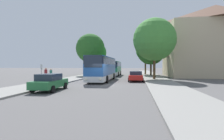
{
  "coord_description": "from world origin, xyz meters",
  "views": [
    {
      "loc": [
        3.91,
        -20.52,
        2.27
      ],
      "look_at": [
        -0.45,
        10.01,
        1.52
      ],
      "focal_mm": 28.0,
      "sensor_mm": 36.0,
      "label": 1
    }
  ],
  "objects": [
    {
      "name": "pedestrian_waiting_far",
      "position": [
        -7.48,
        0.09,
        1.11
      ],
      "size": [
        0.36,
        0.36,
        1.89
      ],
      "rotation": [
        0.0,
        0.0,
        5.0
      ],
      "color": "#23232D",
      "rests_on": "sidewalk_left"
    },
    {
      "name": "bus_middle",
      "position": [
        -1.26,
        19.15,
        1.72
      ],
      "size": [
        2.84,
        10.28,
        3.21
      ],
      "rotation": [
        0.0,
        0.0,
        0.01
      ],
      "color": "silver",
      "rests_on": "ground_plane"
    },
    {
      "name": "building_right_background",
      "position": [
        19.97,
        18.33,
        7.41
      ],
      "size": [
        19.25,
        13.71,
        14.83
      ],
      "color": "#C6B28E",
      "rests_on": "ground_plane"
    },
    {
      "name": "ground_plane",
      "position": [
        0.0,
        0.0,
        0.0
      ],
      "size": [
        300.0,
        300.0,
        0.0
      ],
      "primitive_type": "plane",
      "color": "#565454",
      "rests_on": "ground"
    },
    {
      "name": "parked_car_left_curb",
      "position": [
        -3.94,
        -5.64,
        0.79
      ],
      "size": [
        2.09,
        4.47,
        1.54
      ],
      "rotation": [
        0.0,
        0.0,
        0.03
      ],
      "color": "#236B38",
      "rests_on": "ground_plane"
    },
    {
      "name": "sidewalk_left",
      "position": [
        -7.0,
        0.0,
        0.07
      ],
      "size": [
        4.0,
        120.0,
        0.15
      ],
      "primitive_type": "cube",
      "color": "gray",
      "rests_on": "ground_plane"
    },
    {
      "name": "bus_stop_sign",
      "position": [
        -7.56,
        -0.81,
        1.59
      ],
      "size": [
        0.08,
        0.45,
        2.3
      ],
      "color": "gray",
      "rests_on": "sidewalk_left"
    },
    {
      "name": "tree_left_far",
      "position": [
        -6.27,
        17.02,
        6.14
      ],
      "size": [
        6.35,
        6.35,
        9.17
      ],
      "color": "brown",
      "rests_on": "sidewalk_left"
    },
    {
      "name": "tree_right_far",
      "position": [
        5.99,
        23.35,
        5.91
      ],
      "size": [
        4.66,
        4.66,
        8.11
      ],
      "color": "#513D23",
      "rests_on": "sidewalk_right"
    },
    {
      "name": "tree_left_near",
      "position": [
        -6.29,
        22.88,
        5.64
      ],
      "size": [
        5.1,
        5.1,
        8.06
      ],
      "color": "#513D23",
      "rests_on": "sidewalk_left"
    },
    {
      "name": "sidewalk_right",
      "position": [
        7.0,
        0.0,
        0.07
      ],
      "size": [
        4.0,
        120.0,
        0.15
      ],
      "primitive_type": "cube",
      "color": "gray",
      "rests_on": "ground_plane"
    },
    {
      "name": "bus_front",
      "position": [
        -1.21,
        5.32,
        1.89
      ],
      "size": [
        2.76,
        11.83,
        3.55
      ],
      "rotation": [
        0.0,
        0.0,
        0.0
      ],
      "color": "silver",
      "rests_on": "ground_plane"
    },
    {
      "name": "tree_right_mid",
      "position": [
        6.67,
        8.09,
        6.45
      ],
      "size": [
        6.8,
        6.8,
        9.7
      ],
      "color": "#513D23",
      "rests_on": "sidewalk_right"
    },
    {
      "name": "pedestrian_waiting_near",
      "position": [
        -8.39,
        3.13,
        1.01
      ],
      "size": [
        0.36,
        0.36,
        1.7
      ],
      "rotation": [
        0.0,
        0.0,
        5.37
      ],
      "color": "#23232D",
      "rests_on": "sidewalk_left"
    },
    {
      "name": "parked_car_right_near",
      "position": [
        3.78,
        5.04,
        0.77
      ],
      "size": [
        2.15,
        4.15,
        1.47
      ],
      "rotation": [
        0.0,
        0.0,
        3.13
      ],
      "color": "red",
      "rests_on": "ground_plane"
    },
    {
      "name": "tree_right_near",
      "position": [
        6.98,
        18.88,
        5.61
      ],
      "size": [
        6.22,
        6.22,
        8.57
      ],
      "color": "#47331E",
      "rests_on": "sidewalk_right"
    }
  ]
}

